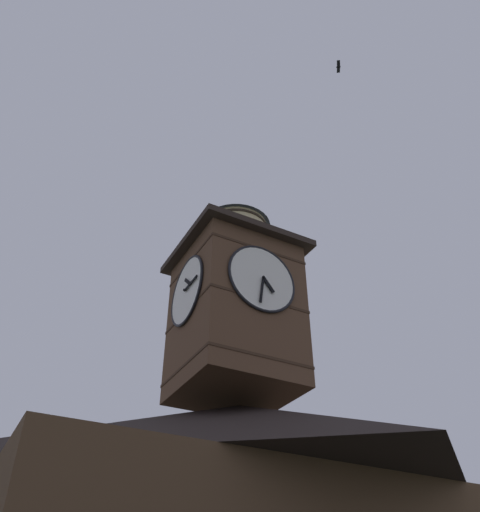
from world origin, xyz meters
TOP-DOWN VIEW (x-y plane):
  - clock_tower at (2.28, -2.16)m, footprint 4.48×4.48m
  - pine_tree_behind at (-0.18, -7.28)m, footprint 5.66×5.66m
  - moon at (-10.59, -29.59)m, footprint 1.47×1.47m
  - flying_bird_high at (-0.36, 2.38)m, footprint 0.48×0.58m

SIDE VIEW (x-z plane):
  - pine_tree_behind at x=-0.18m, z-range -1.80..14.94m
  - clock_tower at x=2.28m, z-range 8.11..16.45m
  - moon at x=-10.59m, z-range 15.24..16.70m
  - flying_bird_high at x=-0.36m, z-range 22.45..22.56m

